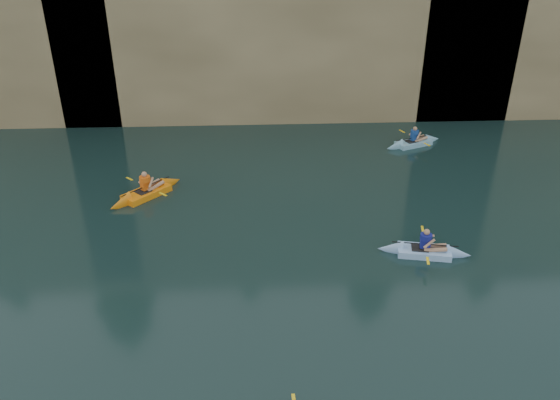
{
  "coord_description": "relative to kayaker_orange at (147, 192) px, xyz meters",
  "views": [
    {
      "loc": [
        0.09,
        -6.75,
        10.19
      ],
      "look_at": [
        0.77,
        6.88,
        3.0
      ],
      "focal_mm": 35.0,
      "sensor_mm": 36.0,
      "label": 1
    }
  ],
  "objects": [
    {
      "name": "cliff_slab_center",
      "position": [
        6.34,
        9.4,
        5.54
      ],
      "size": [
        24.0,
        2.4,
        11.4
      ],
      "primitive_type": "cube",
      "color": "tan",
      "rests_on": "ground"
    },
    {
      "name": "sea_cave_center",
      "position": [
        0.34,
        8.75,
        1.44
      ],
      "size": [
        3.5,
        1.0,
        3.2
      ],
      "primitive_type": "cube",
      "color": "black",
      "rests_on": "ground"
    },
    {
      "name": "sea_cave_east",
      "position": [
        14.34,
        8.75,
        2.09
      ],
      "size": [
        5.0,
        1.0,
        4.5
      ],
      "primitive_type": "cube",
      "color": "black",
      "rests_on": "ground"
    },
    {
      "name": "kayaker_orange",
      "position": [
        0.0,
        0.0,
        0.0
      ],
      "size": [
        2.97,
        3.1,
        1.33
      ],
      "rotation": [
        0.0,
        0.0,
        0.82
      ],
      "color": "orange",
      "rests_on": "ground"
    },
    {
      "name": "kayaker_ltblue_near",
      "position": [
        10.04,
        -4.81,
        -0.01
      ],
      "size": [
        3.17,
        2.37,
        1.22
      ],
      "rotation": [
        0.0,
        0.0,
        -0.19
      ],
      "color": "#98C7FF",
      "rests_on": "ground"
    },
    {
      "name": "kayaker_ltblue_mid",
      "position": [
        12.28,
        4.85,
        -0.01
      ],
      "size": [
        3.21,
        2.23,
        1.21
      ],
      "rotation": [
        0.0,
        0.0,
        0.4
      ],
      "color": "#7FBBD5",
      "rests_on": "ground"
    }
  ]
}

